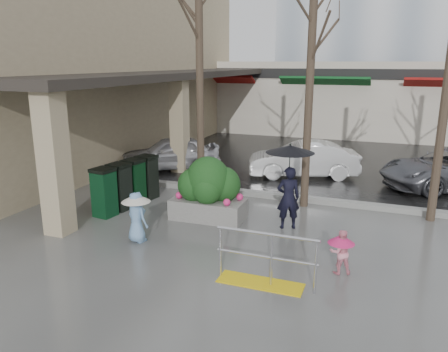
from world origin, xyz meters
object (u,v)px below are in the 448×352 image
Objects in this scene: tree_west at (199,22)px; car_b at (303,159)px; woman at (289,177)px; news_boxes at (127,184)px; tree_midwest at (313,12)px; child_pink at (341,248)px; child_blue at (137,213)px; planter at (209,189)px; handrail at (264,265)px; car_a at (171,153)px.

tree_west is 1.78× the size of car_b.
news_boxes is (-4.62, 0.03, -0.65)m from woman.
child_pink is at bearing -69.74° from tree_midwest.
child_blue is 2.19m from planter.
car_b reaches higher than child_blue.
news_boxes is 6.46m from car_b.
car_b is (2.42, 7.14, -0.06)m from child_blue.
woman is (3.14, -1.85, -3.78)m from tree_west.
news_boxes is (-4.84, 2.98, 0.28)m from handrail.
car_a is (-0.92, 4.40, -0.02)m from news_boxes.
child_pink is 0.37× the size of news_boxes.
news_boxes is (-6.10, 2.03, 0.14)m from child_pink.
handrail is 3.38m from child_blue.
woman is at bearing -76.45° from child_pink.
handrail reaches higher than child_pink.
planter is at bearing 128.62° from handrail.
news_boxes is (-4.68, -1.82, -4.58)m from tree_midwest.
tree_west reaches higher than car_b.
tree_west is at bearing 124.99° from handrail.
woman reaches higher than child_blue.
woman is 2.38× the size of child_pink.
planter reaches higher than child_pink.
woman is 7.12m from car_a.
child_blue reaches higher than handrail.
child_blue is 0.61× the size of planter.
car_a is 0.97× the size of car_b.
car_b is at bearing 64.67° from car_a.
planter is (-2.14, -1.92, -4.44)m from tree_midwest.
planter is at bearing -51.53° from child_pink.
child_blue is (-3.24, 0.91, 0.32)m from handrail.
woman is (-0.22, 2.95, 0.93)m from handrail.
car_b reaches higher than handrail.
woman is 1.81× the size of child_blue.
tree_midwest is (3.20, 0.00, 0.15)m from tree_west.
handrail is 5.69m from news_boxes.
tree_west is at bearing 9.93° from car_a.
child_pink is (1.49, -2.00, -0.78)m from woman.
handrail is at bearing -175.22° from child_blue.
car_a is at bearing 127.55° from planter.
planter is 2.54m from news_boxes.
car_b is at bearing 95.87° from handrail.
child_blue is at bearing 164.39° from handrail.
car_a is 4.98m from car_b.
woman reaches higher than car_b.
news_boxes is at bearing -24.80° from woman.
handrail is 0.89× the size of woman.
tree_west is 0.97× the size of tree_midwest.
tree_west is 5.78× the size of child_blue.
child_blue is at bearing -22.53° from child_pink.
tree_midwest is at bearing -6.99° from car_b.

